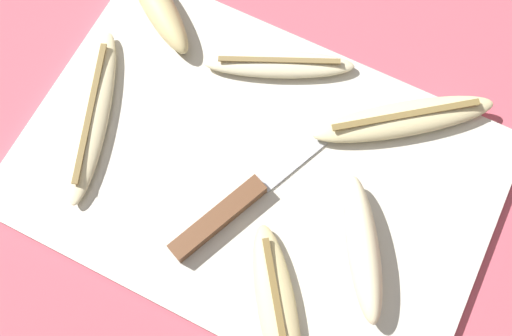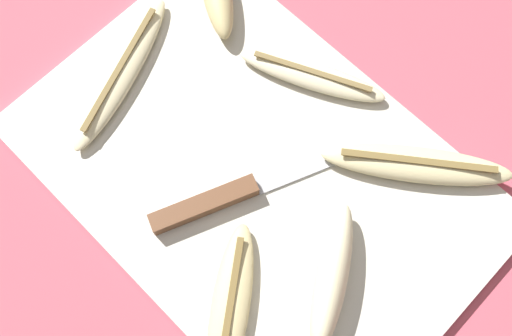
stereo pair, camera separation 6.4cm
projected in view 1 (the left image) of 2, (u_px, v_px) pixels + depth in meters
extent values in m
plane|color=#C65160|center=(256.00, 174.00, 0.66)|extent=(4.00, 4.00, 0.00)
cube|color=beige|center=(256.00, 173.00, 0.66)|extent=(0.51, 0.34, 0.01)
cube|color=brown|center=(218.00, 218.00, 0.62)|extent=(0.06, 0.12, 0.02)
cube|color=#B7BABF|center=(302.00, 152.00, 0.66)|extent=(0.07, 0.12, 0.00)
ellipsoid|color=beige|center=(92.00, 115.00, 0.66)|extent=(0.11, 0.21, 0.02)
cube|color=olive|center=(90.00, 111.00, 0.65)|extent=(0.07, 0.16, 0.00)
ellipsoid|color=beige|center=(404.00, 119.00, 0.66)|extent=(0.19, 0.16, 0.02)
cube|color=olive|center=(406.00, 115.00, 0.65)|extent=(0.14, 0.11, 0.00)
ellipsoid|color=beige|center=(363.00, 248.00, 0.60)|extent=(0.11, 0.15, 0.04)
ellipsoid|color=#DBC684|center=(157.00, 3.00, 0.70)|extent=(0.14, 0.12, 0.03)
ellipsoid|color=beige|center=(277.00, 306.00, 0.59)|extent=(0.13, 0.16, 0.02)
cube|color=brown|center=(277.00, 305.00, 0.58)|extent=(0.08, 0.11, 0.00)
ellipsoid|color=beige|center=(279.00, 64.00, 0.68)|extent=(0.17, 0.10, 0.02)
cube|color=olive|center=(279.00, 60.00, 0.67)|extent=(0.13, 0.06, 0.00)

